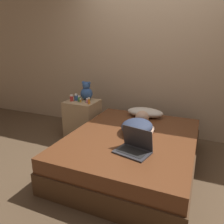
% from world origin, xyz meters
% --- Properties ---
extents(ground_plane, '(12.00, 12.00, 0.00)m').
position_xyz_m(ground_plane, '(0.00, 0.00, 0.00)').
color(ground_plane, brown).
extents(wall_back, '(8.00, 0.06, 2.60)m').
position_xyz_m(wall_back, '(0.00, 1.21, 1.30)').
color(wall_back, tan).
rests_on(wall_back, ground_plane).
extents(bed, '(1.48, 1.86, 0.41)m').
position_xyz_m(bed, '(0.00, 0.00, 0.21)').
color(bed, '#4C331E').
rests_on(bed, ground_plane).
extents(nightstand, '(0.49, 0.45, 0.59)m').
position_xyz_m(nightstand, '(-1.04, 0.59, 0.29)').
color(nightstand, tan).
rests_on(nightstand, ground_plane).
extents(pillow, '(0.54, 0.29, 0.13)m').
position_xyz_m(pillow, '(-0.04, 0.74, 0.48)').
color(pillow, beige).
rests_on(pillow, bed).
extents(person_lying, '(0.41, 0.66, 0.19)m').
position_xyz_m(person_lying, '(0.02, 0.16, 0.50)').
color(person_lying, '#2D3851').
rests_on(person_lying, bed).
extents(laptop, '(0.39, 0.31, 0.25)m').
position_xyz_m(laptop, '(0.14, -0.39, 0.47)').
color(laptop, '#333338').
rests_on(laptop, bed).
extents(teddy_bear, '(0.20, 0.20, 0.30)m').
position_xyz_m(teddy_bear, '(-1.02, 0.71, 0.72)').
color(teddy_bear, '#335693').
rests_on(teddy_bear, nightstand).
extents(bottle_red, '(0.05, 0.05, 0.10)m').
position_xyz_m(bottle_red, '(-1.19, 0.53, 0.64)').
color(bottle_red, '#B72D2D').
rests_on(bottle_red, nightstand).
extents(bottle_pink, '(0.05, 0.05, 0.07)m').
position_xyz_m(bottle_pink, '(-0.91, 0.54, 0.62)').
color(bottle_pink, pink).
rests_on(bottle_pink, nightstand).
extents(bottle_amber, '(0.03, 0.03, 0.06)m').
position_xyz_m(bottle_amber, '(-1.02, 0.52, 0.61)').
color(bottle_amber, gold).
rests_on(bottle_amber, nightstand).
extents(bottle_orange, '(0.04, 0.04, 0.10)m').
position_xyz_m(bottle_orange, '(-0.85, 0.49, 0.63)').
color(bottle_orange, orange).
rests_on(bottle_orange, nightstand).
extents(bottle_green, '(0.05, 0.05, 0.09)m').
position_xyz_m(bottle_green, '(-1.07, 0.56, 0.63)').
color(bottle_green, '#3D8E4C').
rests_on(bottle_green, nightstand).
extents(bottle_blue, '(0.06, 0.06, 0.11)m').
position_xyz_m(bottle_blue, '(-1.15, 0.59, 0.64)').
color(bottle_blue, '#3866B2').
rests_on(bottle_blue, nightstand).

